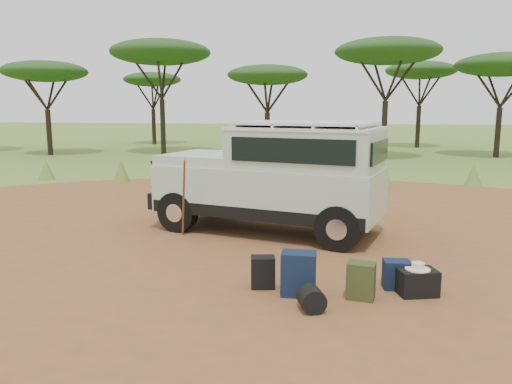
# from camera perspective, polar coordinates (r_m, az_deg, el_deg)

# --- Properties ---
(ground) EXTENTS (140.00, 140.00, 0.00)m
(ground) POSITION_cam_1_polar(r_m,az_deg,el_deg) (8.70, 0.44, -7.94)
(ground) COLOR olive
(ground) RESTS_ON ground
(dirt_clearing) EXTENTS (23.00, 23.00, 0.01)m
(dirt_clearing) POSITION_cam_1_polar(r_m,az_deg,el_deg) (8.70, 0.44, -7.92)
(dirt_clearing) COLOR brown
(dirt_clearing) RESTS_ON ground
(grass_fringe) EXTENTS (36.60, 1.60, 0.90)m
(grass_fringe) POSITION_cam_1_polar(r_m,az_deg,el_deg) (17.06, 4.63, 2.17)
(grass_fringe) COLOR olive
(grass_fringe) RESTS_ON ground
(acacia_treeline) EXTENTS (46.70, 13.20, 6.26)m
(acacia_treeline) POSITION_cam_1_polar(r_m,az_deg,el_deg) (28.12, 7.48, 14.21)
(acacia_treeline) COLOR black
(acacia_treeline) RESTS_ON ground
(safari_vehicle) EXTENTS (5.11, 3.16, 2.34)m
(safari_vehicle) POSITION_cam_1_polar(r_m,az_deg,el_deg) (10.47, 2.27, 1.43)
(safari_vehicle) COLOR #ACC3A6
(safari_vehicle) RESTS_ON ground
(walking_staff) EXTENTS (0.25, 0.47, 1.63)m
(walking_staff) POSITION_cam_1_polar(r_m,az_deg,el_deg) (10.11, -8.27, -0.79)
(walking_staff) COLOR brown
(walking_staff) RESTS_ON ground
(backpack_black) EXTENTS (0.39, 0.31, 0.48)m
(backpack_black) POSITION_cam_1_polar(r_m,az_deg,el_deg) (7.42, 0.80, -9.17)
(backpack_black) COLOR black
(backpack_black) RESTS_ON ground
(backpack_navy) EXTENTS (0.49, 0.35, 0.63)m
(backpack_navy) POSITION_cam_1_polar(r_m,az_deg,el_deg) (7.15, 4.89, -9.30)
(backpack_navy) COLOR #12203A
(backpack_navy) RESTS_ON ground
(backpack_olive) EXTENTS (0.42, 0.34, 0.52)m
(backpack_olive) POSITION_cam_1_polar(r_m,az_deg,el_deg) (7.16, 11.91, -9.92)
(backpack_olive) COLOR #3B431F
(backpack_olive) RESTS_ON ground
(duffel_navy) EXTENTS (0.40, 0.31, 0.43)m
(duffel_navy) POSITION_cam_1_polar(r_m,az_deg,el_deg) (7.68, 15.77, -9.08)
(duffel_navy) COLOR #12203A
(duffel_navy) RESTS_ON ground
(hard_case) EXTENTS (0.61, 0.50, 0.38)m
(hard_case) POSITION_cam_1_polar(r_m,az_deg,el_deg) (7.52, 17.92, -9.79)
(hard_case) COLOR black
(hard_case) RESTS_ON ground
(stuff_sack) EXTENTS (0.41, 0.41, 0.33)m
(stuff_sack) POSITION_cam_1_polar(r_m,az_deg,el_deg) (6.68, 6.37, -12.07)
(stuff_sack) COLOR black
(stuff_sack) RESTS_ON ground
(safari_hat) EXTENTS (0.35, 0.35, 0.10)m
(safari_hat) POSITION_cam_1_polar(r_m,az_deg,el_deg) (7.45, 18.01, -8.15)
(safari_hat) COLOR beige
(safari_hat) RESTS_ON hard_case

